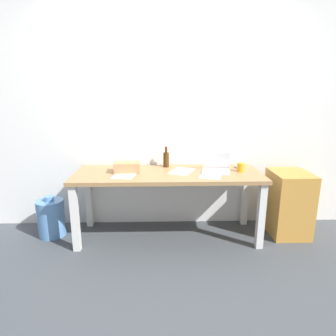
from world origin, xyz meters
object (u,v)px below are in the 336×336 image
Objects in this scene: beer_bottle at (166,159)px; desk at (168,181)px; cardboard_box at (127,167)px; filing_cabinet at (288,203)px; computer_mouse at (238,166)px; coffee_mug at (241,167)px; laptop_right at (216,168)px; water_cooler_jug at (51,218)px.

desk is at bearing -86.68° from beer_bottle.
beer_bottle is 0.47m from cardboard_box.
cardboard_box is 0.37× the size of filing_cabinet.
beer_bottle reaches higher than computer_mouse.
beer_bottle reaches higher than coffee_mug.
laptop_right is 0.58m from beer_bottle.
desk is at bearing 169.27° from computer_mouse.
computer_mouse is at bearing 165.16° from filing_cabinet.
cardboard_box is 1.22m from coffee_mug.
computer_mouse is 0.16m from coffee_mug.
laptop_right is at bearing 178.87° from coffee_mug.
computer_mouse is at bearing -4.68° from beer_bottle.
water_cooler_jug is (-2.09, -0.13, -0.54)m from computer_mouse.
laptop_right is at bearing -174.79° from computer_mouse.
desk is 7.43× the size of cardboard_box.
coffee_mug is (1.22, -0.01, -0.01)m from cardboard_box.
desk is 8.51× the size of beer_bottle.
coffee_mug is at bearing -0.47° from cardboard_box.
cardboard_box reaches higher than computer_mouse.
coffee_mug is at bearing -0.75° from water_cooler_jug.
laptop_right reaches higher than computer_mouse.
beer_bottle is 2.33× the size of computer_mouse.
beer_bottle reaches higher than cardboard_box.
water_cooler_jug is at bearing 179.31° from laptop_right.
beer_bottle is (-0.53, 0.22, 0.05)m from laptop_right.
cardboard_box is (-1.23, -0.15, 0.04)m from computer_mouse.
water_cooler_jug is at bearing 179.64° from filing_cabinet.
coffee_mug is at bearing -15.69° from beer_bottle.
laptop_right is 0.47× the size of filing_cabinet.
computer_mouse is (0.28, 0.15, -0.02)m from laptop_right.
desk is at bearing -176.88° from laptop_right.
cardboard_box is at bearing 179.72° from laptop_right.
beer_bottle is 2.45× the size of coffee_mug.
desk is 1.37m from water_cooler_jug.
beer_bottle is at bearing 8.67° from water_cooler_jug.
laptop_right is 3.33× the size of computer_mouse.
filing_cabinet is at bearing 1.04° from coffee_mug.
filing_cabinet is at bearing 1.41° from desk.
coffee_mug is at bearing -118.08° from computer_mouse.
water_cooler_jug is at bearing 178.86° from cardboard_box.
computer_mouse is 0.37× the size of cardboard_box.
filing_cabinet is (0.57, 0.01, -0.42)m from coffee_mug.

